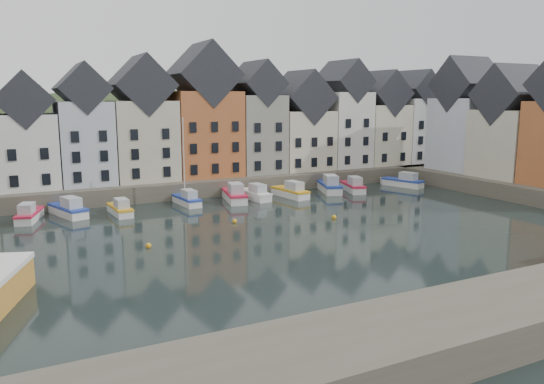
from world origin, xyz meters
TOP-DOWN VIEW (x-y plane):
  - ground at (0.00, 0.00)m, footprint 260.00×260.00m
  - far_quay at (0.00, 30.00)m, footprint 90.00×16.00m
  - near_wall at (-10.00, -22.00)m, footprint 50.00×6.00m
  - hillside at (0.02, 56.00)m, footprint 153.60×70.40m
  - far_terrace at (3.21, 28.00)m, footprint 72.37×8.16m
  - right_terrace at (36.00, 8.07)m, footprint 8.30×24.25m
  - mooring_buoys at (-4.00, 5.33)m, footprint 20.50×5.50m
  - boat_a at (-22.50, 18.30)m, footprint 3.21×5.83m
  - boat_b at (-18.60, 18.82)m, footprint 3.69×6.47m
  - boat_c at (-13.57, 16.99)m, footprint 1.95×5.45m
  - boat_d at (-5.45, 18.89)m, footprint 2.10×5.57m
  - boat_e at (0.42, 18.48)m, footprint 3.43×6.98m
  - boat_f at (3.15, 18.48)m, footprint 2.37×5.97m
  - boat_g at (7.84, 17.66)m, footprint 2.63×6.29m
  - boat_h at (14.29, 18.69)m, footprint 4.34×7.15m
  - boat_i at (17.39, 17.60)m, footprint 3.55×6.29m
  - boat_j at (26.16, 17.63)m, footprint 3.60×6.26m

SIDE VIEW (x-z plane):
  - hillside at x=0.02m, z-range -49.96..14.04m
  - ground at x=0.00m, z-range 0.00..0.00m
  - mooring_buoys at x=-4.00m, z-range -0.10..0.40m
  - boat_c at x=-13.57m, z-range -0.42..1.64m
  - boat_a at x=-22.50m, z-range -0.43..1.71m
  - boat_f at x=3.15m, z-range -0.45..1.78m
  - boat_d at x=-5.45m, z-range -4.54..5.90m
  - boat_j at x=26.16m, z-range -0.46..1.83m
  - boat_i at x=17.39m, z-range -0.47..1.84m
  - boat_g at x=7.84m, z-range -0.47..1.87m
  - boat_b at x=-18.60m, z-range -0.48..1.89m
  - boat_e at x=0.42m, z-range -0.52..2.05m
  - boat_h at x=14.29m, z-range -0.53..2.09m
  - far_quay at x=0.00m, z-range 0.00..2.00m
  - near_wall at x=-10.00m, z-range 0.00..2.00m
  - far_terrace at x=3.21m, z-range -0.01..17.76m
  - right_terrace at x=36.00m, z-range 0.73..17.10m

